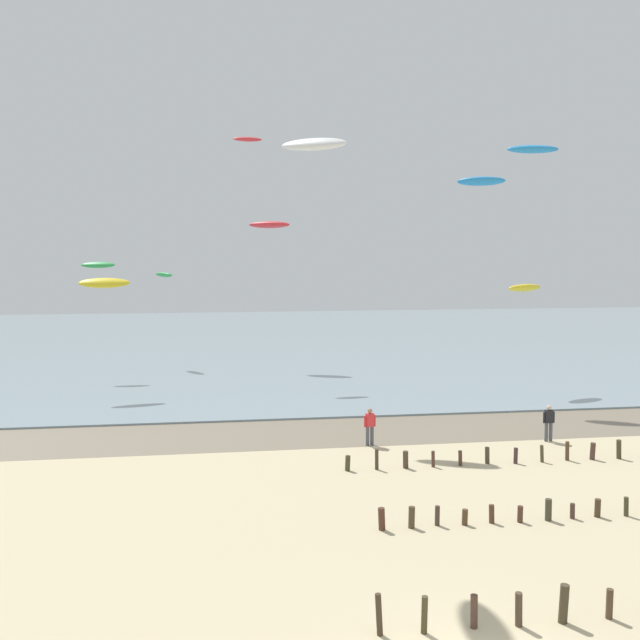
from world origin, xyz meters
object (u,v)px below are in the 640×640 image
object	(u,v)px
kite_aloft_7	(247,139)
kite_aloft_8	(104,283)
kite_aloft_5	(533,149)
kite_aloft_2	(269,225)
kite_aloft_1	(525,288)
kite_aloft_0	(481,181)
kite_aloft_4	(98,265)
kite_aloft_3	(164,275)
kite_aloft_9	(314,144)
person_mid_beach	(549,422)
person_by_waterline	(370,426)

from	to	relation	value
kite_aloft_7	kite_aloft_8	bearing A→B (deg)	31.59
kite_aloft_7	kite_aloft_5	bearing A→B (deg)	132.77
kite_aloft_2	kite_aloft_5	bearing A→B (deg)	148.81
kite_aloft_1	kite_aloft_2	size ratio (longest dim) A/B	0.81
kite_aloft_2	kite_aloft_5	distance (m)	22.60
kite_aloft_0	kite_aloft_4	xyz separation A→B (m)	(-23.82, 10.87, -5.12)
kite_aloft_1	kite_aloft_3	distance (m)	26.91
kite_aloft_1	kite_aloft_5	world-z (taller)	kite_aloft_5
kite_aloft_8	kite_aloft_2	bearing A→B (deg)	-148.65
kite_aloft_2	kite_aloft_4	bearing A→B (deg)	39.44
kite_aloft_2	kite_aloft_7	bearing A→B (deg)	88.57
kite_aloft_2	kite_aloft_9	bearing A→B (deg)	114.84
kite_aloft_2	kite_aloft_3	distance (m)	8.94
kite_aloft_0	kite_aloft_9	distance (m)	12.05
kite_aloft_7	kite_aloft_2	bearing A→B (deg)	-118.39
person_mid_beach	kite_aloft_9	world-z (taller)	kite_aloft_9
kite_aloft_8	kite_aloft_9	distance (m)	16.44
kite_aloft_0	kite_aloft_8	size ratio (longest dim) A/B	0.93
kite_aloft_1	kite_aloft_5	xyz separation A→B (m)	(-1.83, -4.72, 7.89)
person_by_waterline	kite_aloft_2	world-z (taller)	kite_aloft_2
kite_aloft_4	kite_aloft_5	world-z (taller)	kite_aloft_5
person_by_waterline	kite_aloft_7	distance (m)	26.56
kite_aloft_2	kite_aloft_3	world-z (taller)	kite_aloft_2
kite_aloft_5	kite_aloft_8	xyz separation A→B (m)	(-24.08, 7.46, -7.53)
person_by_waterline	kite_aloft_5	distance (m)	18.54
kite_aloft_8	kite_aloft_9	xyz separation A→B (m)	(11.65, -9.01, 7.31)
person_by_waterline	kite_aloft_1	distance (m)	17.96
person_by_waterline	kite_aloft_2	xyz separation A→B (m)	(-2.43, 25.00, 9.97)
person_by_waterline	kite_aloft_0	xyz separation A→B (m)	(9.06, 10.48, 12.09)
person_mid_beach	kite_aloft_3	distance (m)	32.85
kite_aloft_0	kite_aloft_2	size ratio (longest dim) A/B	0.88
person_mid_beach	kite_aloft_9	xyz separation A→B (m)	(-10.18, 5.89, 13.30)
kite_aloft_3	kite_aloft_9	distance (m)	23.20
kite_aloft_0	kite_aloft_2	distance (m)	18.63
kite_aloft_2	kite_aloft_3	size ratio (longest dim) A/B	1.51
kite_aloft_7	kite_aloft_8	xyz separation A→B (m)	(-9.16, -6.56, -9.80)
kite_aloft_1	kite_aloft_5	bearing A→B (deg)	46.74
person_by_waterline	kite_aloft_5	xyz separation A→B (m)	(10.64, 6.91, 13.53)
kite_aloft_4	person_mid_beach	bearing A→B (deg)	-43.82
kite_aloft_0	kite_aloft_9	xyz separation A→B (m)	(-10.84, -5.12, 1.21)
kite_aloft_2	kite_aloft_3	bearing A→B (deg)	18.35
kite_aloft_0	kite_aloft_3	bearing A→B (deg)	-9.33
kite_aloft_0	kite_aloft_4	size ratio (longest dim) A/B	1.23
kite_aloft_0	kite_aloft_2	xyz separation A→B (m)	(-11.49, 14.52, -2.12)
kite_aloft_0	kite_aloft_2	world-z (taller)	kite_aloft_0
person_by_waterline	kite_aloft_9	xyz separation A→B (m)	(-1.79, 5.36, 13.30)
kite_aloft_2	kite_aloft_7	world-z (taller)	kite_aloft_7
kite_aloft_8	kite_aloft_9	bearing A→B (deg)	129.67
kite_aloft_1	kite_aloft_3	bearing A→B (deg)	-53.43
kite_aloft_3	kite_aloft_7	world-z (taller)	kite_aloft_7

